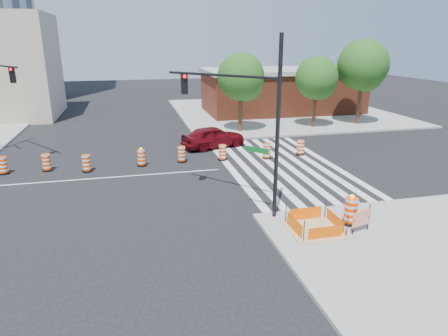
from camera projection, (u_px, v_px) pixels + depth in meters
The scene contains 21 objects.
ground at pixel (98, 178), 22.56m from camera, with size 120.00×120.00×0.00m, color black.
sidewalk_ne at pixel (281, 112), 43.19m from camera, with size 22.00×22.00×0.15m, color gray.
crosswalk_east at pixel (280, 165), 24.98m from camera, with size 6.75×13.50×0.01m.
lane_centerline at pixel (98, 178), 22.56m from camera, with size 14.00×0.12×0.01m, color silver.
excavation_pit at pixel (315, 228), 16.15m from camera, with size 2.20×2.20×0.90m.
brick_storefront at pixel (282, 91), 42.50m from camera, with size 16.50×8.50×4.60m.
red_coupe at pixel (213, 137), 28.85m from camera, with size 1.87×4.64×1.58m, color #5B070E.
signal_pole_se at pixel (245, 110), 16.84m from camera, with size 3.97×4.32×7.59m.
pit_drum at pixel (351, 212), 16.47m from camera, with size 0.67×0.67×1.32m.
barricade at pixel (362, 218), 15.74m from camera, with size 0.92×0.31×1.11m.
tree_north_c at pixel (241, 80), 32.53m from camera, with size 3.88×3.85×6.54m.
tree_north_d at pixel (317, 80), 34.23m from camera, with size 3.65×3.65×6.21m.
tree_north_e at pixel (363, 68), 35.24m from camera, with size 4.47×4.47×7.60m.
median_drum_2 at pixel (3, 166), 23.18m from camera, with size 0.60×0.60×1.02m.
median_drum_3 at pixel (47, 163), 23.74m from camera, with size 0.60×0.60×1.02m.
median_drum_4 at pixel (87, 164), 23.58m from camera, with size 0.60×0.60×1.02m.
median_drum_5 at pixel (142, 158), 24.68m from camera, with size 0.60×0.60×1.18m.
median_drum_6 at pixel (182, 155), 25.47m from camera, with size 0.60×0.60×1.02m.
median_drum_7 at pixel (222, 153), 25.86m from camera, with size 0.60×0.60×1.02m.
median_drum_8 at pixel (267, 152), 26.20m from camera, with size 0.60×0.60×1.02m.
median_drum_9 at pixel (300, 148), 27.04m from camera, with size 0.60×0.60×1.02m.
Camera 1 is at (2.03, -22.39, 7.45)m, focal length 32.00 mm.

